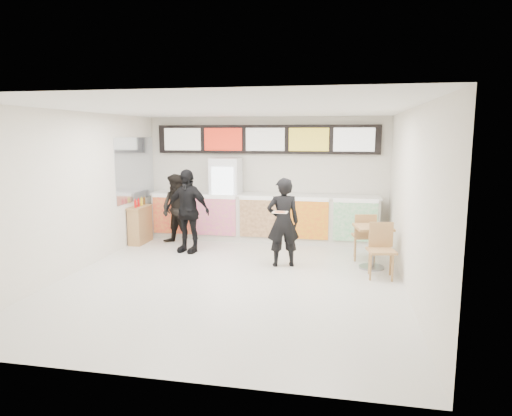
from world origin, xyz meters
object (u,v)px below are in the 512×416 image
(service_counter, at_px, (263,217))
(customer_main, at_px, (283,222))
(customer_mid, at_px, (187,211))
(customer_left, at_px, (177,210))
(drinks_fridge, at_px, (226,199))
(condiment_ledge, at_px, (140,224))
(cafe_table, at_px, (373,239))

(service_counter, height_order, customer_main, customer_main)
(customer_mid, bearing_deg, customer_left, 140.34)
(drinks_fridge, bearing_deg, customer_left, -138.80)
(customer_mid, relative_size, condiment_ledge, 1.73)
(customer_main, bearing_deg, customer_left, -41.94)
(drinks_fridge, height_order, customer_left, drinks_fridge)
(customer_left, bearing_deg, customer_mid, -33.18)
(customer_left, distance_m, customer_mid, 0.77)
(service_counter, distance_m, condiment_ledge, 2.95)
(drinks_fridge, distance_m, cafe_table, 3.98)
(customer_main, bearing_deg, cafe_table, 169.75)
(customer_mid, bearing_deg, customer_main, -5.07)
(service_counter, xyz_separation_m, cafe_table, (2.50, -1.95, 0.00))
(customer_main, xyz_separation_m, customer_left, (-2.68, 1.30, -0.05))
(cafe_table, distance_m, condiment_ledge, 5.43)
(drinks_fridge, bearing_deg, customer_mid, -108.88)
(customer_mid, relative_size, cafe_table, 1.05)
(cafe_table, bearing_deg, drinks_fridge, 138.65)
(drinks_fridge, distance_m, customer_mid, 1.53)
(customer_left, xyz_separation_m, cafe_table, (4.40, -1.12, -0.25))
(customer_mid, height_order, condiment_ledge, customer_mid)
(condiment_ledge, bearing_deg, customer_mid, -22.15)
(cafe_table, bearing_deg, customer_mid, 160.93)
(cafe_table, relative_size, condiment_ledge, 1.65)
(customer_left, relative_size, customer_mid, 0.91)
(customer_left, distance_m, cafe_table, 4.55)
(customer_left, bearing_deg, service_counter, 42.42)
(customer_mid, xyz_separation_m, cafe_table, (3.93, -0.52, -0.34))
(customer_main, height_order, cafe_table, customer_main)
(drinks_fridge, xyz_separation_m, cafe_table, (3.43, -1.97, -0.42))
(service_counter, bearing_deg, customer_mid, -134.97)
(service_counter, relative_size, drinks_fridge, 2.78)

